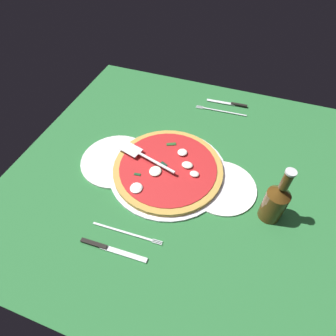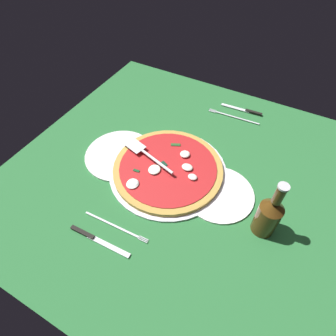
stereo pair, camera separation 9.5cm
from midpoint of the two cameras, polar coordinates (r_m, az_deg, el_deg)
The scene contains 10 objects.
ground_plane at distance 96.60cm, azimuth -1.01°, elevation -1.04°, with size 111.72×111.72×0.80cm, color #276532.
checker_pattern at distance 96.26cm, azimuth -1.02°, elevation -0.87°, with size 111.72×111.72×0.10cm.
pizza_pan at distance 95.79cm, azimuth -2.82°, elevation -0.75°, with size 40.53×40.53×1.03cm, color silver.
dinner_plate_left at distance 101.50cm, azimuth -13.20°, elevation 1.34°, with size 25.34×25.34×1.00cm, color silver.
dinner_plate_right at distance 92.27cm, azimuth 8.22°, elevation -4.13°, with size 22.53×22.53×1.00cm, color white.
pizza at distance 94.65cm, azimuth -2.88°, elevation -0.25°, with size 37.68×37.68×3.07cm.
pizza_server at distance 95.84cm, azimuth -7.82°, elevation 2.31°, with size 23.73×9.32×1.00cm.
place_setting_near at distance 83.80cm, azimuth -13.71°, elevation -14.75°, with size 22.69×14.07×1.40cm.
place_setting_far at distance 123.30cm, azimuth 9.67°, elevation 12.02°, with size 21.56×14.42×1.40cm.
beer_bottle at distance 83.41cm, azimuth 18.35°, elevation -6.72°, with size 6.68×6.68×21.20cm.
Camera 1 is at (17.98, -59.15, 74.17)cm, focal length 29.54 mm.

